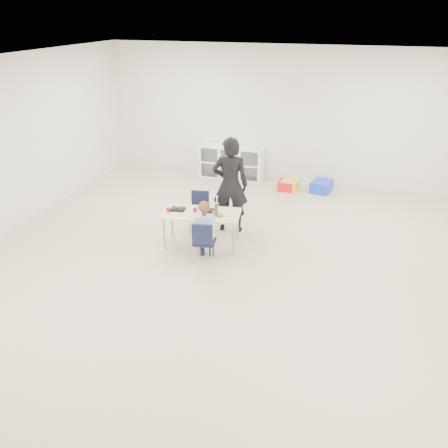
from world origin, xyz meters
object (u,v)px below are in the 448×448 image
(child, at_px, (204,229))
(cubby_shelf, at_px, (232,162))
(table, at_px, (201,229))
(adult, at_px, (230,185))
(chair_near, at_px, (204,241))

(child, relative_size, cubby_shelf, 0.75)
(table, height_order, child, child)
(child, distance_m, cubby_shelf, 3.85)
(cubby_shelf, bearing_deg, adult, -73.75)
(table, height_order, adult, adult)
(adult, bearing_deg, child, 76.63)
(table, distance_m, child, 0.59)
(adult, bearing_deg, table, 57.19)
(chair_near, distance_m, cubby_shelf, 3.84)
(table, distance_m, chair_near, 0.55)
(table, xyz_separation_m, cubby_shelf, (-0.49, 3.28, 0.07))
(table, xyz_separation_m, adult, (0.27, 0.68, 0.52))
(chair_near, distance_m, child, 0.19)
(child, xyz_separation_m, cubby_shelf, (-0.72, 3.77, -0.17))
(table, bearing_deg, chair_near, -73.96)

